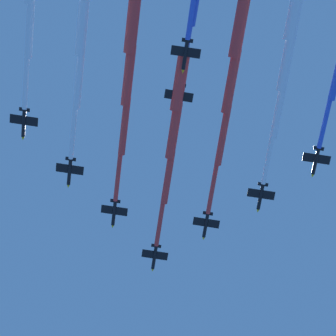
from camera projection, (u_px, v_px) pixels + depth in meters
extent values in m
cylinder|color=black|center=(155.00, 256.00, 195.80)|extent=(4.06, 8.86, 1.13)
cone|color=#EAB70C|center=(152.00, 270.00, 197.49)|extent=(1.45, 1.58, 1.08)
cylinder|color=black|center=(157.00, 243.00, 194.22)|extent=(1.00, 0.85, 0.85)
ellipsoid|color=black|center=(154.00, 261.00, 196.90)|extent=(1.37, 2.05, 0.70)
cube|color=black|center=(155.00, 255.00, 195.58)|extent=(8.82, 5.34, 0.39)
cube|color=#EAB70C|center=(143.00, 253.00, 195.57)|extent=(1.43, 2.40, 0.12)
cube|color=#EAB70C|center=(167.00, 256.00, 195.72)|extent=(1.43, 2.40, 0.12)
cube|color=black|center=(156.00, 246.00, 194.55)|extent=(3.39, 2.10, 0.20)
cube|color=#EAB70C|center=(156.00, 245.00, 195.44)|extent=(0.63, 1.38, 1.90)
cylinder|color=red|center=(160.00, 221.00, 191.63)|extent=(7.09, 16.72, 1.44)
cylinder|color=red|center=(168.00, 177.00, 186.65)|extent=(7.77, 16.96, 2.16)
cylinder|color=red|center=(174.00, 131.00, 181.66)|extent=(8.45, 17.20, 2.88)
cylinder|color=red|center=(180.00, 82.00, 176.67)|extent=(9.13, 17.44, 3.60)
cylinder|color=black|center=(114.00, 212.00, 191.65)|extent=(4.24, 8.84, 1.17)
cone|color=#EAB70C|center=(113.00, 226.00, 193.34)|extent=(1.49, 1.61, 1.11)
cylinder|color=black|center=(116.00, 198.00, 190.07)|extent=(1.03, 0.87, 0.87)
ellipsoid|color=black|center=(114.00, 217.00, 192.76)|extent=(1.41, 2.06, 0.73)
cube|color=black|center=(114.00, 210.00, 191.43)|extent=(8.81, 5.46, 0.66)
cube|color=#EAB70C|center=(102.00, 209.00, 191.55)|extent=(1.46, 2.40, 0.14)
cube|color=#EAB70C|center=(126.00, 212.00, 191.43)|extent=(1.46, 2.40, 0.14)
cube|color=black|center=(115.00, 201.00, 190.39)|extent=(3.38, 2.15, 0.30)
cube|color=#EAB70C|center=(116.00, 200.00, 191.29)|extent=(0.71, 1.39, 1.90)
cylinder|color=red|center=(118.00, 174.00, 187.39)|extent=(7.61, 17.20, 1.48)
cylinder|color=red|center=(124.00, 126.00, 182.21)|extent=(8.31, 17.46, 2.23)
cylinder|color=red|center=(128.00, 76.00, 177.05)|extent=(9.00, 17.72, 2.97)
cylinder|color=red|center=(133.00, 22.00, 171.89)|extent=(9.70, 17.98, 3.71)
cylinder|color=black|center=(206.00, 224.00, 192.83)|extent=(4.12, 8.87, 1.16)
cone|color=#EAB70C|center=(203.00, 238.00, 194.51)|extent=(1.48, 1.60, 1.10)
cylinder|color=black|center=(208.00, 211.00, 191.25)|extent=(1.02, 0.86, 0.87)
ellipsoid|color=black|center=(205.00, 229.00, 193.93)|extent=(1.39, 2.06, 0.72)
cube|color=black|center=(206.00, 223.00, 192.60)|extent=(8.81, 5.37, 0.61)
cube|color=#EAB70C|center=(194.00, 221.00, 192.69)|extent=(1.44, 2.40, 0.14)
cube|color=#EAB70C|center=(218.00, 224.00, 192.64)|extent=(1.44, 2.40, 0.14)
cube|color=black|center=(208.00, 213.00, 191.57)|extent=(3.38, 2.11, 0.28)
cube|color=#EAB70C|center=(208.00, 212.00, 192.46)|extent=(0.69, 1.39, 1.90)
cylinder|color=red|center=(213.00, 186.00, 188.40)|extent=(7.78, 18.37, 1.48)
cylinder|color=red|center=(223.00, 135.00, 182.90)|extent=(8.48, 18.62, 2.22)
cylinder|color=red|center=(231.00, 81.00, 177.40)|extent=(9.17, 18.87, 2.95)
cylinder|color=red|center=(240.00, 24.00, 171.91)|extent=(9.87, 19.12, 3.69)
cylinder|color=black|center=(70.00, 171.00, 183.23)|extent=(4.14, 8.85, 1.15)
cone|color=#EAB70C|center=(68.00, 186.00, 184.92)|extent=(1.47, 1.59, 1.09)
cylinder|color=black|center=(71.00, 156.00, 181.65)|extent=(1.01, 0.86, 0.86)
ellipsoid|color=black|center=(69.00, 176.00, 184.33)|extent=(1.39, 2.06, 0.71)
cube|color=black|center=(70.00, 169.00, 183.01)|extent=(8.82, 5.40, 0.53)
cube|color=#EAB70C|center=(57.00, 167.00, 183.06)|extent=(1.44, 2.40, 0.13)
cube|color=#EAB70C|center=(82.00, 171.00, 183.08)|extent=(1.44, 2.40, 0.13)
cube|color=black|center=(71.00, 159.00, 181.97)|extent=(3.38, 2.12, 0.25)
cube|color=#EAB70C|center=(71.00, 158.00, 182.87)|extent=(0.67, 1.39, 1.90)
cylinder|color=white|center=(73.00, 130.00, 178.96)|extent=(7.45, 17.30, 1.46)
cylinder|color=white|center=(79.00, 79.00, 173.78)|extent=(8.14, 17.55, 2.19)
cylinder|color=white|center=(82.00, 24.00, 168.60)|extent=(8.83, 17.80, 2.93)
cylinder|color=black|center=(261.00, 196.00, 186.20)|extent=(4.24, 8.84, 1.17)
cone|color=#EAB70C|center=(258.00, 211.00, 187.89)|extent=(1.50, 1.61, 1.11)
cylinder|color=black|center=(264.00, 181.00, 184.62)|extent=(1.03, 0.87, 0.88)
ellipsoid|color=black|center=(259.00, 201.00, 187.30)|extent=(1.42, 2.06, 0.73)
cube|color=black|center=(261.00, 194.00, 185.97)|extent=(8.80, 5.46, 0.72)
cube|color=#EAB70C|center=(249.00, 192.00, 186.12)|extent=(1.46, 2.40, 0.15)
cube|color=#EAB70C|center=(274.00, 196.00, 185.95)|extent=(1.46, 2.40, 0.15)
cube|color=black|center=(263.00, 184.00, 184.94)|extent=(3.38, 2.15, 0.32)
cube|color=#EAB70C|center=(263.00, 183.00, 185.83)|extent=(0.72, 1.40, 1.90)
cylinder|color=white|center=(268.00, 158.00, 182.09)|extent=(7.24, 16.19, 1.49)
cylinder|color=white|center=(278.00, 111.00, 177.23)|extent=(7.94, 16.45, 2.24)
cylinder|color=white|center=(286.00, 62.00, 172.39)|extent=(8.64, 16.71, 2.99)
cylinder|color=white|center=(295.00, 9.00, 167.55)|extent=(9.34, 16.97, 3.73)
cylinder|color=black|center=(24.00, 122.00, 178.34)|extent=(4.24, 8.85, 1.18)
cone|color=#EAB70C|center=(23.00, 138.00, 180.03)|extent=(1.50, 1.61, 1.12)
cylinder|color=black|center=(25.00, 106.00, 176.76)|extent=(1.04, 0.87, 0.88)
ellipsoid|color=black|center=(24.00, 128.00, 179.44)|extent=(1.42, 2.06, 0.73)
cube|color=black|center=(24.00, 120.00, 178.12)|extent=(8.80, 5.45, 0.75)
cube|color=#EAB70C|center=(11.00, 118.00, 178.28)|extent=(1.46, 2.40, 0.15)
cube|color=#EAB70C|center=(37.00, 122.00, 178.09)|extent=(1.46, 2.40, 0.15)
cube|color=black|center=(24.00, 110.00, 177.08)|extent=(3.38, 2.14, 0.33)
cube|color=#EAB70C|center=(25.00, 109.00, 177.98)|extent=(0.73, 1.40, 1.90)
cylinder|color=white|center=(26.00, 80.00, 174.16)|extent=(7.41, 16.68, 1.50)
cylinder|color=white|center=(30.00, 27.00, 169.15)|extent=(8.11, 16.94, 2.25)
cylinder|color=black|center=(316.00, 160.00, 183.84)|extent=(4.17, 8.86, 1.17)
cone|color=#EAB70C|center=(312.00, 176.00, 185.52)|extent=(1.48, 1.60, 1.11)
cylinder|color=black|center=(319.00, 145.00, 182.25)|extent=(1.03, 0.86, 0.87)
ellipsoid|color=black|center=(314.00, 166.00, 184.94)|extent=(1.40, 2.06, 0.73)
cube|color=black|center=(316.00, 159.00, 183.61)|extent=(8.81, 5.41, 0.65)
cube|color=#EAB70C|center=(304.00, 157.00, 183.72)|extent=(1.45, 2.40, 0.14)
cube|color=#EAB70C|center=(329.00, 160.00, 183.63)|extent=(1.45, 2.40, 0.14)
cube|color=black|center=(319.00, 148.00, 182.58)|extent=(3.38, 2.13, 0.30)
cube|color=#EAB70C|center=(318.00, 147.00, 183.47)|extent=(0.70, 1.40, 1.90)
cylinder|color=blue|center=(325.00, 121.00, 179.68)|extent=(7.24, 16.57, 1.48)
cylinder|color=black|center=(179.00, 98.00, 177.76)|extent=(4.03, 8.89, 1.17)
cone|color=#EAB70C|center=(176.00, 114.00, 179.43)|extent=(1.47, 1.59, 1.11)
cylinder|color=black|center=(181.00, 82.00, 176.18)|extent=(1.02, 0.85, 0.87)
ellipsoid|color=black|center=(178.00, 104.00, 178.85)|extent=(1.37, 2.06, 0.73)
cube|color=black|center=(179.00, 96.00, 177.53)|extent=(8.81, 5.28, 0.65)
cube|color=#EAB70C|center=(166.00, 94.00, 177.62)|extent=(1.42, 2.40, 0.14)
cube|color=#EAB70C|center=(192.00, 98.00, 177.57)|extent=(1.42, 2.40, 0.14)
cube|color=black|center=(181.00, 85.00, 176.50)|extent=(3.38, 2.08, 0.30)
cube|color=#EAB70C|center=(181.00, 84.00, 177.39)|extent=(0.68, 1.40, 1.90)
cylinder|color=blue|center=(186.00, 51.00, 173.24)|extent=(7.80, 19.06, 1.48)
cylinder|color=black|center=(185.00, 54.00, 171.32)|extent=(4.13, 8.85, 1.13)
cone|color=#EAB70C|center=(183.00, 71.00, 173.00)|extent=(1.46, 1.59, 1.08)
cylinder|color=black|center=(188.00, 37.00, 169.73)|extent=(1.00, 0.85, 0.85)
ellipsoid|color=black|center=(184.00, 60.00, 172.42)|extent=(1.38, 2.05, 0.70)
cube|color=black|center=(186.00, 52.00, 171.09)|extent=(8.82, 5.39, 0.40)
cube|color=#EAB70C|center=(172.00, 50.00, 171.09)|extent=(1.44, 2.40, 0.12)
cube|color=#EAB70C|center=(199.00, 54.00, 171.22)|extent=(1.44, 2.40, 0.12)
cube|color=black|center=(187.00, 40.00, 170.06)|extent=(3.38, 2.12, 0.20)
cube|color=#EAB70C|center=(187.00, 40.00, 170.95)|extent=(0.64, 1.38, 1.90)
cylinder|color=blue|center=(192.00, 10.00, 167.23)|extent=(7.00, 16.09, 1.44)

